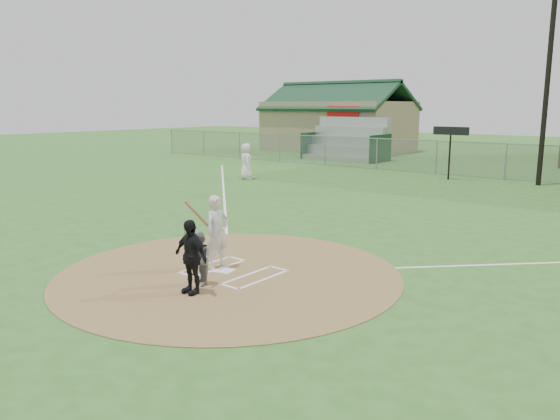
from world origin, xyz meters
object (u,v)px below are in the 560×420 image
Objects in this scene: ondeck_player at (246,161)px; batter_at_plate at (217,232)px; umpire at (191,257)px; home_plate at (224,271)px; catcher at (200,259)px.

ondeck_player is 17.08m from batter_at_plate.
home_plate is at bearing 111.31° from umpire.
batter_at_plate is at bearing 169.46° from ondeck_player.
catcher is (0.30, -1.08, 0.60)m from home_plate.
batter_at_plate reaches higher than catcher.
catcher is 1.38m from batter_at_plate.
ondeck_player is at bearing 130.26° from home_plate.
catcher is 18.40m from ondeck_player.
home_plate is at bearing -18.73° from batter_at_plate.
batter_at_plate is at bearing 119.43° from umpire.
ondeck_player is (-11.53, 14.34, 0.36)m from catcher.
batter_at_plate is at bearing 161.27° from home_plate.
umpire is 1.90m from batter_at_plate.
home_plate is 0.24× the size of batter_at_plate.
catcher is 0.66× the size of batter_at_plate.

